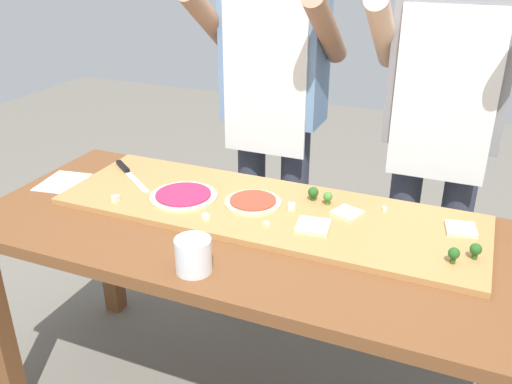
# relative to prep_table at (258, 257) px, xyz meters

# --- Properties ---
(prep_table) EXTENTS (1.83, 0.75, 0.77)m
(prep_table) POSITION_rel_prep_table_xyz_m (0.00, 0.00, 0.00)
(prep_table) COLOR brown
(prep_table) RESTS_ON ground
(cutting_board) EXTENTS (1.39, 0.45, 0.02)m
(cutting_board) POSITION_rel_prep_table_xyz_m (-0.02, 0.12, 0.11)
(cutting_board) COLOR #B27F47
(cutting_board) RESTS_ON prep_table
(chefs_knife) EXTENTS (0.26, 0.20, 0.02)m
(chefs_knife) POSITION_rel_prep_table_xyz_m (-0.60, 0.18, 0.12)
(chefs_knife) COLOR #B7BABF
(chefs_knife) RESTS_ON cutting_board
(pizza_whole_beet_magenta) EXTENTS (0.23, 0.23, 0.02)m
(pizza_whole_beet_magenta) POSITION_rel_prep_table_xyz_m (-0.31, 0.07, 0.13)
(pizza_whole_beet_magenta) COLOR beige
(pizza_whole_beet_magenta) RESTS_ON cutting_board
(pizza_whole_tomato_red) EXTENTS (0.19, 0.19, 0.02)m
(pizza_whole_tomato_red) POSITION_rel_prep_table_xyz_m (-0.07, 0.12, 0.13)
(pizza_whole_tomato_red) COLOR beige
(pizza_whole_tomato_red) RESTS_ON cutting_board
(pizza_slice_far_left) EXTENTS (0.10, 0.10, 0.01)m
(pizza_slice_far_left) POSITION_rel_prep_table_xyz_m (0.24, 0.17, 0.12)
(pizza_slice_far_left) COLOR beige
(pizza_slice_far_left) RESTS_ON cutting_board
(pizza_slice_near_left) EXTENTS (0.11, 0.11, 0.01)m
(pizza_slice_near_left) POSITION_rel_prep_table_xyz_m (0.16, 0.04, 0.12)
(pizza_slice_near_left) COLOR beige
(pizza_slice_near_left) RESTS_ON cutting_board
(pizza_slice_near_right) EXTENTS (0.10, 0.10, 0.01)m
(pizza_slice_near_right) POSITION_rel_prep_table_xyz_m (0.58, 0.20, 0.12)
(pizza_slice_near_right) COLOR beige
(pizza_slice_near_right) RESTS_ON cutting_board
(broccoli_floret_center_left) EXTENTS (0.03, 0.03, 0.05)m
(broccoli_floret_center_left) POSITION_rel_prep_table_xyz_m (0.57, 0.00, 0.15)
(broccoli_floret_center_left) COLOR #2C5915
(broccoli_floret_center_left) RESTS_ON cutting_board
(broccoli_floret_back_left) EXTENTS (0.03, 0.03, 0.04)m
(broccoli_floret_back_left) POSITION_rel_prep_table_xyz_m (0.16, 0.21, 0.15)
(broccoli_floret_back_left) COLOR #487A23
(broccoli_floret_back_left) RESTS_ON cutting_board
(broccoli_floret_center_right) EXTENTS (0.03, 0.03, 0.05)m
(broccoli_floret_center_right) POSITION_rel_prep_table_xyz_m (0.63, 0.05, 0.15)
(broccoli_floret_center_right) COLOR #2C5915
(broccoli_floret_center_right) RESTS_ON cutting_board
(broccoli_floret_front_right) EXTENTS (0.04, 0.04, 0.05)m
(broccoli_floret_front_right) POSITION_rel_prep_table_xyz_m (0.11, 0.23, 0.15)
(broccoli_floret_front_right) COLOR #2C5915
(broccoli_floret_front_right) RESTS_ON cutting_board
(cheese_crumble_a) EXTENTS (0.02, 0.02, 0.02)m
(cheese_crumble_a) POSITION_rel_prep_table_xyz_m (0.03, -0.01, 0.13)
(cheese_crumble_a) COLOR silver
(cheese_crumble_a) RESTS_ON cutting_board
(cheese_crumble_b) EXTENTS (0.02, 0.02, 0.01)m
(cheese_crumble_b) POSITION_rel_prep_table_xyz_m (0.34, 0.24, 0.12)
(cheese_crumble_b) COLOR white
(cheese_crumble_b) RESTS_ON cutting_board
(cheese_crumble_c) EXTENTS (0.03, 0.03, 0.02)m
(cheese_crumble_c) POSITION_rel_prep_table_xyz_m (-0.16, -0.04, 0.13)
(cheese_crumble_c) COLOR white
(cheese_crumble_c) RESTS_ON cutting_board
(cheese_crumble_d) EXTENTS (0.03, 0.03, 0.02)m
(cheese_crumble_d) POSITION_rel_prep_table_xyz_m (0.06, 0.13, 0.13)
(cheese_crumble_d) COLOR silver
(cheese_crumble_d) RESTS_ON cutting_board
(cheese_crumble_e) EXTENTS (0.02, 0.02, 0.02)m
(cheese_crumble_e) POSITION_rel_prep_table_xyz_m (-0.50, -0.04, 0.13)
(cheese_crumble_e) COLOR silver
(cheese_crumble_e) RESTS_ON cutting_board
(flour_cup) EXTENTS (0.10, 0.10, 0.10)m
(flour_cup) POSITION_rel_prep_table_xyz_m (-0.07, -0.28, 0.14)
(flour_cup) COLOR white
(flour_cup) RESTS_ON prep_table
(recipe_note) EXTENTS (0.17, 0.21, 0.00)m
(recipe_note) POSITION_rel_prep_table_xyz_m (-0.80, 0.05, 0.10)
(recipe_note) COLOR white
(recipe_note) RESTS_ON prep_table
(cook_left) EXTENTS (0.54, 0.39, 1.67)m
(cook_left) POSITION_rel_prep_table_xyz_m (-0.21, 0.66, 0.33)
(cook_left) COLOR #333847
(cook_left) RESTS_ON ground
(cook_right) EXTENTS (0.54, 0.39, 1.67)m
(cook_right) POSITION_rel_prep_table_xyz_m (0.46, 0.66, 0.33)
(cook_right) COLOR #333847
(cook_right) RESTS_ON ground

